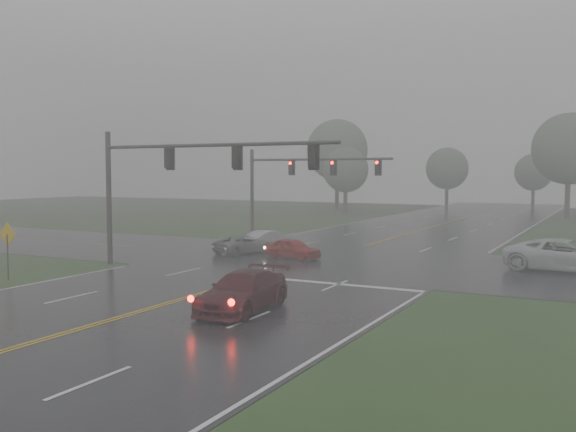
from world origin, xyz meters
The scene contains 17 objects.
ground centered at (0.00, 0.00, 0.00)m, with size 180.00×180.00×0.00m, color #25401B.
main_road centered at (0.00, 20.00, 0.00)m, with size 18.00×160.00×0.02m, color black.
cross_street centered at (0.00, 22.00, 0.00)m, with size 120.00×14.00×0.02m, color black.
stop_bar centered at (4.50, 14.40, 0.00)m, with size 8.50×0.50×0.01m, color silver.
sedan_maroon centered at (3.48, 7.19, 0.00)m, with size 2.15×5.29×1.53m, color #3C0A0F.
sedan_red centered at (-1.65, 21.50, 0.00)m, with size 1.52×3.77×1.28m, color maroon.
sedan_silver centered at (-5.17, 24.73, 0.00)m, with size 1.46×4.18×1.38m, color #9B9DA2.
car_grey centered at (-5.72, 22.32, 0.00)m, with size 2.01×4.35×1.21m, color #54565B.
pickup_white centered at (13.94, 23.82, 0.00)m, with size 2.95×6.40×1.78m, color silver.
signal_gantry_near centered at (-5.58, 14.44, 5.51)m, with size 14.88×0.34×7.81m.
signal_gantry_far centered at (-6.53, 30.87, 5.09)m, with size 12.07×0.37×7.28m.
sign_diamond_west centered at (-10.84, 7.87, 1.99)m, with size 1.23×0.12×2.95m.
tree_nw_a centered at (-15.18, 62.76, 5.69)m, with size 5.89×5.89×8.66m.
tree_ne_a centered at (10.85, 67.84, 8.12)m, with size 8.40×8.40×12.34m.
tree_n_mid centered at (-6.11, 79.18, 5.89)m, with size 6.09×6.09×8.95m.
tree_nw_b centered at (-20.17, 71.58, 8.57)m, with size 8.86×8.86×13.01m.
tree_n_far centered at (4.74, 87.52, 5.34)m, with size 5.54×5.54×8.13m.
Camera 1 is at (16.61, -14.07, 5.50)m, focal length 40.00 mm.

